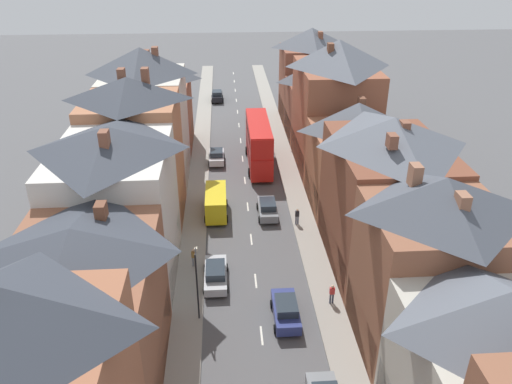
% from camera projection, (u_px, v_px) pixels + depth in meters
% --- Properties ---
extents(pavement_left, '(2.20, 104.00, 0.14)m').
position_uv_depth(pavement_left, '(199.00, 173.00, 56.36)').
color(pavement_left, gray).
rests_on(pavement_left, ground).
extents(pavement_right, '(2.20, 104.00, 0.14)m').
position_uv_depth(pavement_right, '(289.00, 171.00, 56.97)').
color(pavement_right, gray).
rests_on(pavement_right, ground).
extents(centre_line_dashes, '(0.14, 97.80, 0.01)m').
position_uv_depth(centre_line_dashes, '(245.00, 180.00, 54.92)').
color(centre_line_dashes, silver).
rests_on(centre_line_dashes, ground).
extents(terrace_row_left, '(8.00, 64.18, 14.36)m').
position_uv_depth(terrace_row_left, '(116.00, 208.00, 36.60)').
color(terrace_row_left, '#935138').
rests_on(terrace_row_left, ground).
extents(terrace_row_right, '(8.00, 71.62, 14.38)m').
position_uv_depth(terrace_row_right, '(372.00, 174.00, 41.72)').
color(terrace_row_right, brown).
rests_on(terrace_row_right, ground).
extents(double_decker_bus_lead, '(2.74, 10.80, 5.30)m').
position_uv_depth(double_decker_bus_lead, '(259.00, 143.00, 57.28)').
color(double_decker_bus_lead, red).
rests_on(double_decker_bus_lead, ground).
extents(car_near_blue, '(1.90, 3.85, 1.66)m').
position_uv_depth(car_near_blue, '(217.00, 156.00, 58.78)').
color(car_near_blue, silver).
rests_on(car_near_blue, ground).
extents(car_near_silver, '(1.90, 4.20, 1.63)m').
position_uv_depth(car_near_silver, '(267.00, 208.00, 47.67)').
color(car_near_silver, gray).
rests_on(car_near_silver, ground).
extents(car_parked_right_a, '(1.90, 4.52, 1.57)m').
position_uv_depth(car_parked_right_a, '(216.00, 274.00, 38.45)').
color(car_parked_right_a, '#B7BABF').
rests_on(car_parked_right_a, ground).
extents(car_parked_left_b, '(1.90, 4.11, 1.69)m').
position_uv_depth(car_parked_left_b, '(217.00, 96.00, 80.86)').
color(car_parked_left_b, black).
rests_on(car_parked_left_b, ground).
extents(car_mid_white, '(1.90, 4.14, 1.68)m').
position_uv_depth(car_mid_white, '(286.00, 310.00, 34.67)').
color(car_mid_white, navy).
rests_on(car_mid_white, ground).
extents(delivery_van, '(2.20, 5.20, 2.41)m').
position_uv_depth(delivery_van, '(216.00, 202.00, 47.66)').
color(delivery_van, yellow).
rests_on(delivery_van, ground).
extents(pedestrian_mid_left, '(0.36, 0.22, 1.61)m').
position_uv_depth(pedestrian_mid_left, '(332.00, 293.00, 36.00)').
color(pedestrian_mid_left, '#3D4256').
rests_on(pedestrian_mid_left, pavement_right).
extents(pedestrian_mid_right, '(0.36, 0.22, 1.61)m').
position_uv_depth(pedestrian_mid_right, '(194.00, 257.00, 40.08)').
color(pedestrian_mid_right, gray).
rests_on(pedestrian_mid_right, pavement_left).
extents(pedestrian_far_left, '(0.36, 0.22, 1.61)m').
position_uv_depth(pedestrian_far_left, '(297.00, 216.00, 45.94)').
color(pedestrian_far_left, '#3D4256').
rests_on(pedestrian_far_left, pavement_right).
extents(street_lamp, '(0.20, 1.12, 5.50)m').
position_uv_depth(street_lamp, '(197.00, 281.00, 33.70)').
color(street_lamp, black).
rests_on(street_lamp, ground).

